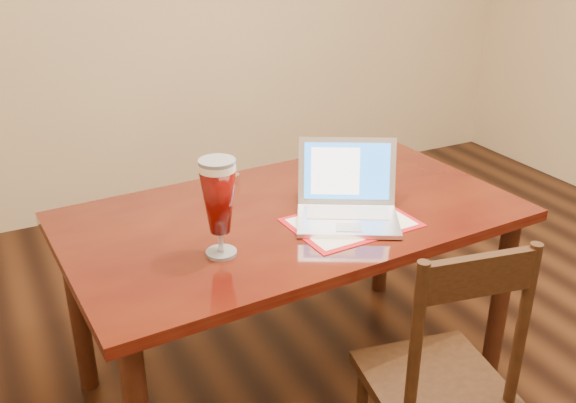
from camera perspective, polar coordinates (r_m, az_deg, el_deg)
name	(u,v)px	position (r m, az deg, el deg)	size (l,w,h in m)	color
dining_table	(292,232)	(2.42, 0.33, -2.75)	(1.72, 1.02, 1.11)	#4B170A
dining_chair	(439,380)	(2.14, 13.30, -15.20)	(0.48, 0.47, 0.99)	#311C0D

